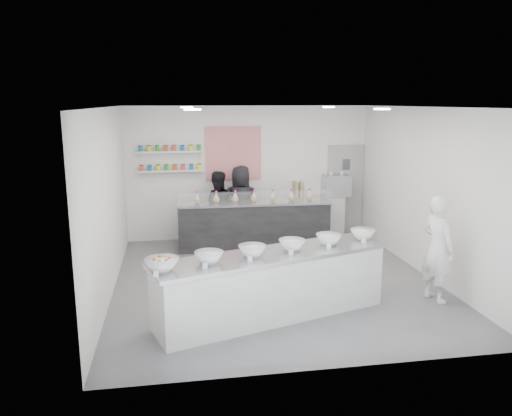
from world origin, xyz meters
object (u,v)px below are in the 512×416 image
at_px(espresso_machine, 336,186).
at_px(woman_prep, 438,248).
at_px(espresso_ledge, 316,216).
at_px(back_bar, 254,225).
at_px(staff_right, 241,204).
at_px(staff_left, 217,207).
at_px(prep_counter, 272,285).

xyz_separation_m(espresso_machine, woman_prep, (0.32, -4.03, -0.34)).
relative_size(espresso_ledge, woman_prep, 0.75).
height_order(back_bar, espresso_ledge, back_bar).
bearing_deg(espresso_ledge, staff_right, -174.24).
relative_size(back_bar, woman_prep, 1.92).
relative_size(espresso_machine, staff_left, 0.38).
distance_m(espresso_machine, staff_left, 2.81).
relative_size(prep_counter, back_bar, 1.09).
distance_m(woman_prep, staff_right, 4.62).
xyz_separation_m(espresso_ledge, staff_right, (-1.79, -0.18, 0.39)).
relative_size(espresso_ledge, espresso_machine, 2.09).
relative_size(woman_prep, staff_right, 0.98).
height_order(prep_counter, woman_prep, woman_prep).
relative_size(prep_counter, espresso_ledge, 2.77).
bearing_deg(back_bar, woman_prep, -53.42).
bearing_deg(prep_counter, back_bar, 67.25).
xyz_separation_m(woman_prep, staff_right, (-2.57, 3.85, 0.01)).
relative_size(back_bar, espresso_ledge, 2.54).
height_order(espresso_ledge, staff_left, staff_left).
height_order(espresso_ledge, woman_prep, woman_prep).
relative_size(espresso_ledge, staff_left, 0.79).
bearing_deg(espresso_ledge, staff_left, -175.56).
relative_size(espresso_machine, staff_right, 0.36).
bearing_deg(back_bar, espresso_ledge, 25.41).
bearing_deg(espresso_machine, prep_counter, -119.06).
xyz_separation_m(woman_prep, staff_left, (-3.10, 3.85, -0.04)).
bearing_deg(back_bar, staff_left, 145.57).
height_order(back_bar, woman_prep, woman_prep).
bearing_deg(staff_right, espresso_machine, -163.28).
height_order(prep_counter, espresso_machine, espresso_machine).
distance_m(staff_left, staff_right, 0.54).
bearing_deg(woman_prep, espresso_ledge, -2.39).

